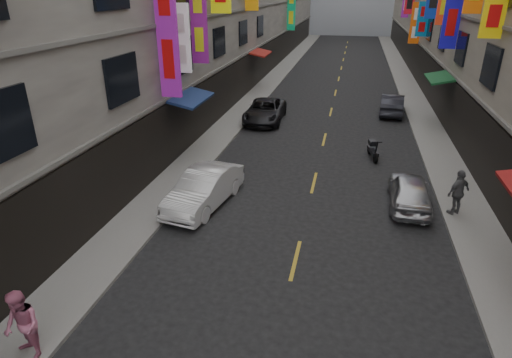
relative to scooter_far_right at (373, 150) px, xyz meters
The scene contains 11 objects.
sidewalk_left 16.75m from the scooter_far_right, 120.75° to the left, with size 2.00×90.00×0.12m, color slate.
sidewalk_right 14.80m from the scooter_far_right, 76.56° to the left, with size 2.00×90.00×0.12m, color slate.
street_awnings 4.87m from the scooter_far_right, 157.15° to the right, with size 13.99×35.20×0.41m.
lane_markings 11.68m from the scooter_far_right, 102.67° to the left, with size 0.12×80.20×0.01m.
scooter_far_right is the anchor object (origin of this frame).
car_left_mid 9.38m from the scooter_far_right, 134.41° to the right, with size 1.52×4.35×1.43m, color white.
car_left_far 8.38m from the scooter_far_right, 141.60° to the left, with size 2.25×4.89×1.36m, color black.
car_right_mid 5.13m from the scooter_far_right, 75.88° to the right, with size 1.51×3.75×1.28m, color #BBBCC0.
car_right_far 8.85m from the scooter_far_right, 80.64° to the left, with size 1.43×4.10×1.35m, color #282930.
pedestrian_lfar 16.90m from the scooter_far_right, 118.13° to the right, with size 0.87×0.59×1.78m, color #CA6B8D.
pedestrian_rfar 6.22m from the scooter_far_right, 62.60° to the right, with size 1.03×0.58×1.75m, color #555557.
Camera 1 is at (1.24, 6.75, 7.86)m, focal length 30.00 mm.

